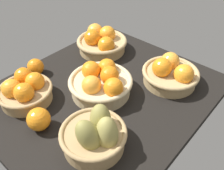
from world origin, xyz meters
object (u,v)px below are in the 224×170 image
object	(u,v)px
basket_near_right	(171,73)
basket_center	(101,83)
basket_far_right	(101,42)
basket_near_left_pears	(95,135)
loose_orange_front_gap	(39,119)
loose_orange_back_gap	(36,67)
basket_far_left	(25,90)

from	to	relation	value
basket_near_right	basket_center	bearing A→B (deg)	144.98
basket_far_right	basket_near_left_pears	bearing A→B (deg)	-138.38
basket_center	loose_orange_front_gap	distance (cm)	26.08
basket_near_left_pears	loose_orange_back_gap	world-z (taller)	basket_near_left_pears
basket_far_right	loose_orange_front_gap	xyz separation A→B (cm)	(-48.16, -17.95, -0.71)
basket_near_right	loose_orange_back_gap	xyz separation A→B (cm)	(-32.24, 44.75, -0.86)
basket_far_right	loose_orange_back_gap	world-z (taller)	basket_far_right
basket_far_left	basket_center	distance (cm)	27.70
basket_far_left	loose_orange_front_gap	size ratio (longest dim) A/B	2.58
basket_near_left_pears	loose_orange_back_gap	size ratio (longest dim) A/B	2.95
basket_near_right	basket_center	xyz separation A→B (cm)	(-22.89, 16.04, 0.54)
basket_near_left_pears	loose_orange_front_gap	bearing A→B (deg)	110.01
basket_far_right	basket_near_right	bearing A→B (deg)	-89.05
basket_far_right	loose_orange_back_gap	size ratio (longest dim) A/B	3.46
basket_far_left	loose_orange_back_gap	size ratio (longest dim) A/B	2.90
basket_far_left	loose_orange_back_gap	xyz separation A→B (cm)	(11.80, 10.81, -1.04)
basket_near_left_pears	basket_center	world-z (taller)	basket_near_left_pears
basket_near_right	basket_far_right	world-z (taller)	same
basket_near_left_pears	basket_far_left	distance (cm)	33.68
basket_near_left_pears	basket_far_right	xyz separation A→B (cm)	(41.32, 36.71, -0.52)
basket_near_right	loose_orange_front_gap	bearing A→B (deg)	158.63
basket_near_left_pears	loose_orange_front_gap	distance (cm)	20.01
loose_orange_front_gap	loose_orange_back_gap	distance (cm)	30.52
basket_far_left	basket_near_left_pears	bearing A→B (deg)	-86.43
basket_center	loose_orange_front_gap	xyz separation A→B (cm)	(-25.88, 3.05, -0.97)
basket_near_left_pears	loose_orange_back_gap	bearing A→B (deg)	77.69
basket_center	basket_near_right	bearing A→B (deg)	-35.02
basket_near_left_pears	loose_orange_front_gap	size ratio (longest dim) A/B	2.62
loose_orange_back_gap	basket_far_right	bearing A→B (deg)	-13.70
basket_near_left_pears	loose_orange_front_gap	xyz separation A→B (cm)	(-6.83, 18.76, -1.23)
basket_near_left_pears	basket_far_right	size ratio (longest dim) A/B	0.85
loose_orange_front_gap	loose_orange_back_gap	xyz separation A→B (cm)	(16.53, 25.66, -0.43)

